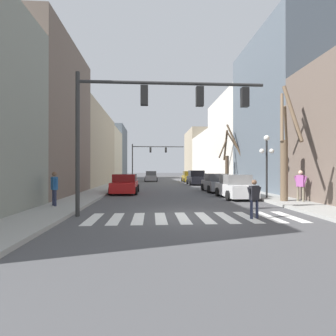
{
  "coord_description": "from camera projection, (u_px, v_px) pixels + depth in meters",
  "views": [
    {
      "loc": [
        -1.73,
        -11.02,
        2.0
      ],
      "look_at": [
        0.19,
        18.87,
        2.1
      ],
      "focal_mm": 28.0,
      "sensor_mm": 36.0,
      "label": 1
    }
  ],
  "objects": [
    {
      "name": "pedestrian_on_left_sidewalk",
      "position": [
        254.0,
        196.0,
        10.51
      ],
      "size": [
        0.67,
        0.3,
        1.57
      ],
      "rotation": [
        0.0,
        0.0,
        3.43
      ],
      "color": "#282D47",
      "rests_on": "ground_plane"
    },
    {
      "name": "street_tree_left_near",
      "position": [
        285.0,
        152.0,
        14.97
      ],
      "size": [
        2.39,
        3.81,
        6.67
      ],
      "color": "brown",
      "rests_on": "sidewalk_right"
    },
    {
      "name": "crosswalk_stripes",
      "position": [
        194.0,
        218.0,
        10.7
      ],
      "size": [
        8.55,
        2.6,
        0.01
      ],
      "color": "white",
      "rests_on": "ground_plane"
    },
    {
      "name": "building_row_right",
      "position": [
        232.0,
        146.0,
        39.01
      ],
      "size": [
        6.0,
        66.12,
        13.78
      ],
      "color": "#66564C",
      "rests_on": "ground_plane"
    },
    {
      "name": "traffic_signal_far",
      "position": [
        148.0,
        154.0,
        43.38
      ],
      "size": [
        8.61,
        0.28,
        6.09
      ],
      "color": "#2D2D2D",
      "rests_on": "ground_plane"
    },
    {
      "name": "car_parked_right_far",
      "position": [
        216.0,
        183.0,
        22.95
      ],
      "size": [
        2.05,
        4.25,
        1.59
      ],
      "rotation": [
        0.0,
        0.0,
        1.57
      ],
      "color": "gray",
      "rests_on": "ground_plane"
    },
    {
      "name": "building_row_left",
      "position": [
        83.0,
        146.0,
        32.8
      ],
      "size": [
        6.0,
        56.53,
        11.15
      ],
      "color": "gray",
      "rests_on": "ground_plane"
    },
    {
      "name": "traffic_signal_near",
      "position": [
        150.0,
        109.0,
        11.24
      ],
      "size": [
        8.11,
        0.28,
        6.1
      ],
      "color": "#2D2D2D",
      "rests_on": "ground_plane"
    },
    {
      "name": "pedestrian_on_right_sidewalk",
      "position": [
        54.0,
        186.0,
        13.1
      ],
      "size": [
        0.51,
        0.64,
        1.71
      ],
      "rotation": [
        0.0,
        0.0,
        5.36
      ],
      "color": "#282D47",
      "rests_on": "sidewalk_left"
    },
    {
      "name": "street_tree_left_mid",
      "position": [
        228.0,
        158.0,
        28.05
      ],
      "size": [
        2.9,
        3.8,
        6.63
      ],
      "color": "#473828",
      "rests_on": "sidewalk_right"
    },
    {
      "name": "street_lamp_right_corner",
      "position": [
        267.0,
        153.0,
        16.82
      ],
      "size": [
        0.95,
        0.36,
        4.02
      ],
      "color": "black",
      "rests_on": "sidewalk_right"
    },
    {
      "name": "pedestrian_near_right_corner",
      "position": [
        301.0,
        183.0,
        14.93
      ],
      "size": [
        0.5,
        0.68,
        1.76
      ],
      "rotation": [
        0.0,
        0.0,
        5.3
      ],
      "color": "#7A705B",
      "rests_on": "sidewalk_right"
    },
    {
      "name": "car_parked_left_far",
      "position": [
        189.0,
        177.0,
        39.81
      ],
      "size": [
        1.96,
        4.38,
        1.66
      ],
      "rotation": [
        0.0,
        0.0,
        1.57
      ],
      "color": "#A38423",
      "rests_on": "ground_plane"
    },
    {
      "name": "car_parked_left_near",
      "position": [
        196.0,
        178.0,
        32.82
      ],
      "size": [
        2.11,
        4.21,
        1.81
      ],
      "rotation": [
        0.0,
        0.0,
        1.57
      ],
      "color": "black",
      "rests_on": "ground_plane"
    },
    {
      "name": "car_parked_right_near",
      "position": [
        235.0,
        187.0,
        17.83
      ],
      "size": [
        1.96,
        4.29,
        1.61
      ],
      "rotation": [
        0.0,
        0.0,
        1.57
      ],
      "color": "white",
      "rests_on": "ground_plane"
    },
    {
      "name": "sidewalk_right",
      "position": [
        332.0,
        213.0,
        11.5
      ],
      "size": [
        2.24,
        90.0,
        0.15
      ],
      "color": "#9E9E99",
      "rests_on": "ground_plane"
    },
    {
      "name": "ground_plane",
      "position": [
        192.0,
        216.0,
        11.1
      ],
      "size": [
        240.0,
        240.0,
        0.0
      ],
      "primitive_type": "plane",
      "color": "#4C4C4F"
    },
    {
      "name": "sidewalk_left",
      "position": [
        42.0,
        216.0,
        10.7
      ],
      "size": [
        2.24,
        90.0,
        0.15
      ],
      "color": "#9E9E99",
      "rests_on": "ground_plane"
    },
    {
      "name": "car_at_intersection",
      "position": [
        125.0,
        184.0,
        21.39
      ],
      "size": [
        2.18,
        4.55,
        1.57
      ],
      "rotation": [
        0.0,
        0.0,
        1.57
      ],
      "color": "red",
      "rests_on": "ground_plane"
    },
    {
      "name": "car_driving_toward_lane",
      "position": [
        151.0,
        177.0,
        42.06
      ],
      "size": [
        2.01,
        4.67,
        1.64
      ],
      "rotation": [
        0.0,
        0.0,
        -1.57
      ],
      "color": "gray",
      "rests_on": "ground_plane"
    }
  ]
}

